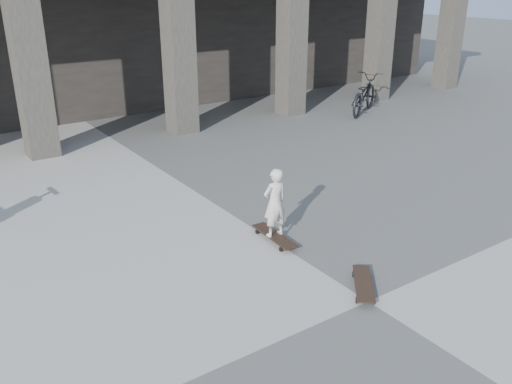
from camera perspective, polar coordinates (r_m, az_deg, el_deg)
ground at (r=7.10m, az=11.73°, el=-11.21°), size 90.00×90.00×0.00m
colonnade at (r=18.33m, az=-21.47°, el=17.95°), size 28.00×8.82×6.00m
longboard at (r=8.39m, az=1.94°, el=-4.68°), size 0.29×1.00×0.10m
skateboard_spare at (r=7.28m, az=11.25°, el=-9.50°), size 0.77×0.85×0.11m
child at (r=8.15m, az=1.99°, el=-1.14°), size 0.40×0.26×1.08m
bicycle at (r=16.54m, az=11.30°, el=10.06°), size 2.24×1.72×1.13m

